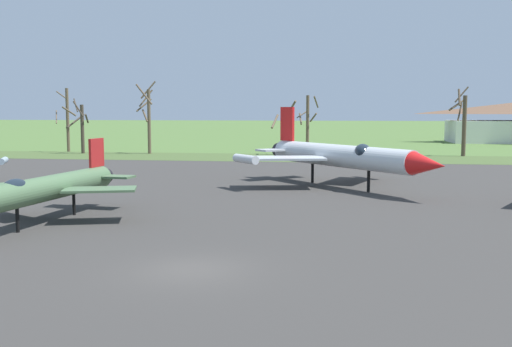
# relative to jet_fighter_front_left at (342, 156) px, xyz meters

# --- Properties ---
(ground_plane) EXTENTS (600.00, 600.00, 0.00)m
(ground_plane) POSITION_rel_jet_fighter_front_left_xyz_m (-5.29, -23.98, -2.44)
(ground_plane) COLOR #4C6B33
(asphalt_apron) EXTENTS (79.65, 56.42, 0.05)m
(asphalt_apron) POSITION_rel_jet_fighter_front_left_xyz_m (-5.29, -7.06, -2.42)
(asphalt_apron) COLOR #383533
(asphalt_apron) RESTS_ON ground
(grass_verge_strip) EXTENTS (139.65, 12.00, 0.06)m
(grass_verge_strip) POSITION_rel_jet_fighter_front_left_xyz_m (-5.29, 27.16, -2.41)
(grass_verge_strip) COLOR #44592C
(grass_verge_strip) RESTS_ON ground
(jet_fighter_front_left) EXTENTS (14.82, 15.41, 6.05)m
(jet_fighter_front_left) POSITION_rel_jet_fighter_front_left_xyz_m (0.00, 0.00, 0.00)
(jet_fighter_front_left) COLOR silver
(jet_fighter_front_left) RESTS_ON ground
(jet_fighter_rear_left) EXTENTS (8.90, 13.54, 4.15)m
(jet_fighter_rear_left) POSITION_rel_jet_fighter_front_left_xyz_m (-14.84, -16.70, -0.57)
(jet_fighter_rear_left) COLOR #4C6B47
(jet_fighter_rear_left) RESTS_ON ground
(bare_tree_far_left) EXTENTS (3.42, 2.75, 8.76)m
(bare_tree_far_left) POSITION_rel_jet_fighter_front_left_xyz_m (-37.67, 33.30, 2.15)
(bare_tree_far_left) COLOR brown
(bare_tree_far_left) RESTS_ON ground
(bare_tree_left_of_center) EXTENTS (2.91, 3.23, 7.31)m
(bare_tree_left_of_center) POSITION_rel_jet_fighter_front_left_xyz_m (-34.30, 30.43, 1.23)
(bare_tree_left_of_center) COLOR #42382D
(bare_tree_left_of_center) RESTS_ON ground
(bare_tree_center) EXTENTS (2.67, 3.18, 9.60)m
(bare_tree_center) POSITION_rel_jet_fighter_front_left_xyz_m (-25.43, 31.29, 2.63)
(bare_tree_center) COLOR brown
(bare_tree_center) RESTS_ON ground
(bare_tree_right_of_center) EXTENTS (3.20, 2.90, 7.02)m
(bare_tree_right_of_center) POSITION_rel_jet_fighter_front_left_xyz_m (-7.48, 32.37, 0.88)
(bare_tree_right_of_center) COLOR brown
(bare_tree_right_of_center) RESTS_ON ground
(bare_tree_far_right) EXTENTS (2.90, 2.86, 7.72)m
(bare_tree_far_right) POSITION_rel_jet_fighter_front_left_xyz_m (-4.76, 35.45, 1.74)
(bare_tree_far_right) COLOR brown
(bare_tree_far_right) RESTS_ON ground
(bare_tree_backdrop_extra) EXTENTS (2.55, 2.72, 8.71)m
(bare_tree_backdrop_extra) POSITION_rel_jet_fighter_front_left_xyz_m (14.66, 33.03, 1.98)
(bare_tree_backdrop_extra) COLOR brown
(bare_tree_backdrop_extra) RESTS_ON ground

